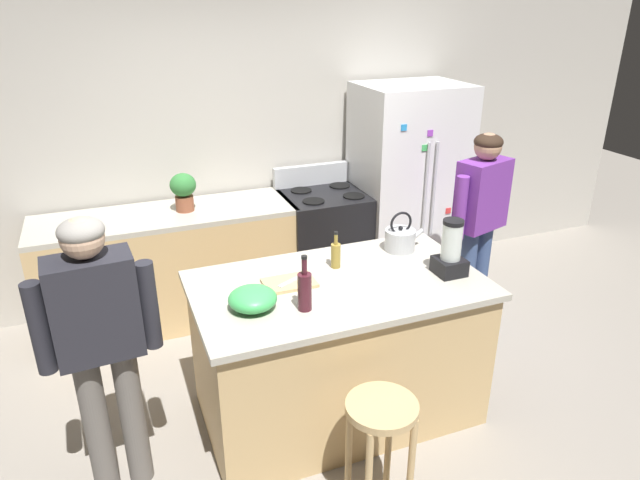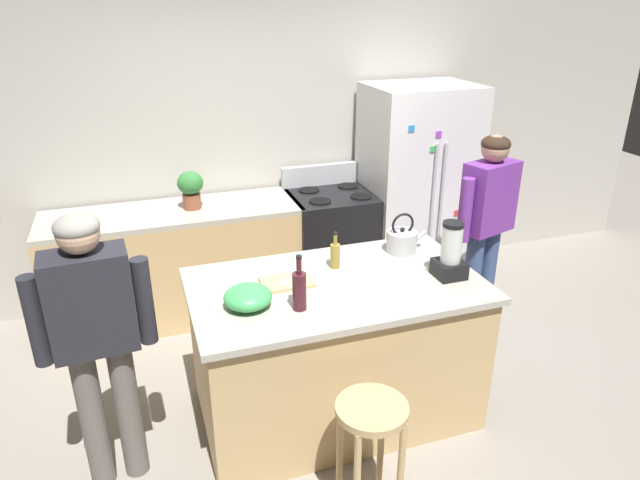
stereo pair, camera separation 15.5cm
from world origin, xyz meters
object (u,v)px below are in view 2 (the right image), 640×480
at_px(tea_kettle, 402,240).
at_px(cutting_board, 287,282).
at_px(bottle_vinegar, 335,255).
at_px(kitchen_island, 336,349).
at_px(refrigerator, 416,189).
at_px(person_by_sink_right, 487,217).
at_px(stove_range, 334,243).
at_px(potted_plant, 191,187).
at_px(mixing_bowl, 248,297).
at_px(bar_stool, 371,430).
at_px(bottle_wine, 299,290).
at_px(chef_knife, 290,280).
at_px(person_by_island_left, 95,329).
at_px(blender_appliance, 451,254).

relative_size(tea_kettle, cutting_board, 0.92).
distance_m(bottle_vinegar, cutting_board, 0.37).
bearing_deg(kitchen_island, bottle_vinegar, 72.22).
bearing_deg(tea_kettle, kitchen_island, -153.40).
distance_m(refrigerator, person_by_sink_right, 0.91).
distance_m(stove_range, potted_plant, 1.34).
bearing_deg(mixing_bowl, potted_plant, 93.25).
distance_m(refrigerator, bottle_vinegar, 1.81).
bearing_deg(bottle_vinegar, kitchen_island, -107.78).
height_order(bottle_vinegar, tea_kettle, tea_kettle).
relative_size(bar_stool, bottle_vinegar, 2.81).
relative_size(bottle_wine, chef_knife, 1.44).
relative_size(person_by_island_left, person_by_sink_right, 1.00).
bearing_deg(cutting_board, potted_plant, 103.92).
relative_size(stove_range, blender_appliance, 3.20).
height_order(stove_range, person_by_sink_right, person_by_sink_right).
bearing_deg(chef_knife, person_by_island_left, 163.95).
distance_m(refrigerator, chef_knife, 2.11).
relative_size(person_by_island_left, bottle_vinegar, 6.66).
distance_m(person_by_island_left, cutting_board, 1.07).
bearing_deg(bottle_vinegar, person_by_island_left, -167.23).
bearing_deg(cutting_board, mixing_bowl, -144.92).
height_order(blender_appliance, chef_knife, blender_appliance).
distance_m(potted_plant, bottle_wine, 1.80).
bearing_deg(mixing_bowl, bar_stool, -55.85).
distance_m(person_by_sink_right, bottle_vinegar, 1.42).
xyz_separation_m(kitchen_island, potted_plant, (-0.64, 1.55, 0.64)).
bearing_deg(person_by_sink_right, refrigerator, 97.42).
height_order(refrigerator, person_by_sink_right, refrigerator).
xyz_separation_m(tea_kettle, chef_knife, (-0.82, -0.20, -0.06)).
xyz_separation_m(stove_range, blender_appliance, (0.12, -1.66, 0.60)).
bearing_deg(person_by_sink_right, bottle_wine, -154.51).
height_order(potted_plant, bottle_wine, bottle_wine).
distance_m(cutting_board, chef_knife, 0.02).
bearing_deg(refrigerator, tea_kettle, -121.46).
distance_m(bottle_vinegar, bottle_wine, 0.55).
bearing_deg(mixing_bowl, refrigerator, 40.97).
bearing_deg(bottle_vinegar, chef_knife, -160.37).
height_order(potted_plant, mixing_bowl, potted_plant).
bearing_deg(tea_kettle, mixing_bowl, -160.62).
distance_m(blender_appliance, mixing_bowl, 1.22).
relative_size(refrigerator, stove_range, 1.62).
bearing_deg(kitchen_island, refrigerator, 48.96).
bearing_deg(refrigerator, mixing_bowl, -139.03).
distance_m(kitchen_island, bar_stool, 0.78).
height_order(tea_kettle, chef_knife, tea_kettle).
distance_m(mixing_bowl, tea_kettle, 1.17).
relative_size(bottle_vinegar, mixing_bowl, 0.90).
distance_m(potted_plant, chef_knife, 1.53).
xyz_separation_m(person_by_island_left, cutting_board, (1.05, 0.20, -0.01)).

